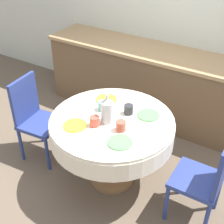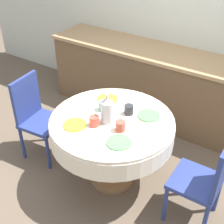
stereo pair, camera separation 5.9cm
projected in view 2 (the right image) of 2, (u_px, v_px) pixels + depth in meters
ground_plane at (112, 178)px, 3.26m from camera, size 12.00×12.00×0.00m
wall_back at (188, 14)px, 3.67m from camera, size 7.00×0.05×2.60m
kitchen_counter at (169, 88)px, 3.91m from camera, size 3.24×0.64×0.92m
dining_table at (112, 131)px, 2.91m from camera, size 1.15×1.15×0.76m
chair_left at (206, 178)px, 2.56m from camera, size 0.40×0.40×0.93m
chair_right at (36, 114)px, 3.33m from camera, size 0.43×0.43×0.93m
plate_near_left at (75, 125)px, 2.75m from camera, size 0.21×0.21×0.01m
cup_near_left at (94, 121)px, 2.73m from camera, size 0.09×0.09×0.09m
plate_near_right at (119, 142)px, 2.55m from camera, size 0.21×0.21×0.01m
cup_near_right at (120, 126)px, 2.67m from camera, size 0.09×0.09×0.09m
plate_far_left at (107, 99)px, 3.11m from camera, size 0.21×0.21×0.01m
cup_far_left at (103, 106)px, 2.94m from camera, size 0.09×0.09×0.09m
plate_far_right at (149, 116)px, 2.87m from camera, size 0.21×0.21×0.01m
cup_far_right at (129, 110)px, 2.88m from camera, size 0.09×0.09×0.09m
coffee_carafe at (107, 110)px, 2.73m from camera, size 0.11×0.11×0.29m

